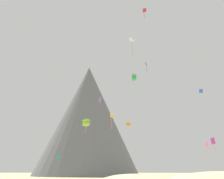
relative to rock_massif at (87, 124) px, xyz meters
The scene contains 14 objects.
rock_massif is the anchor object (origin of this frame).
kite_orange_mid 42.20m from the rock_massif, 64.07° to the right, with size 1.35×1.35×1.03m.
kite_violet_mid 26.42m from the rock_massif, 70.96° to the right, with size 1.25×2.09×5.06m.
kite_teal_low 32.77m from the rock_massif, 98.06° to the right, with size 1.22×1.21×3.86m.
kite_rainbow_low 53.35m from the rock_massif, 35.80° to the right, with size 0.84×2.10×4.69m.
kite_green_mid 52.49m from the rock_massif, 67.67° to the right, with size 1.22×1.15×1.47m.
kite_black_high 37.88m from the rock_massif, 38.42° to the right, with size 1.32×2.35×4.57m.
kite_lime_low 51.75m from the rock_massif, 80.84° to the right, with size 1.81×1.77×3.20m.
kite_magenta_low 60.34m from the rock_massif, 48.25° to the right, with size 0.87×0.95×3.52m.
kite_pink_high 34.33m from the rock_massif, 50.19° to the right, with size 1.23×0.85×1.54m.
kite_blue_mid 55.31m from the rock_massif, 44.62° to the right, with size 1.03×0.69×1.22m.
kite_red_high 63.95m from the rock_massif, 68.58° to the right, with size 0.96×0.62×2.93m.
kite_white_high 61.82m from the rock_massif, 71.61° to the right, with size 1.44×0.78×5.20m.
kite_gold_mid 55.17m from the rock_massif, 74.67° to the right, with size 0.93×0.96×3.53m.
Camera 1 is at (2.83, -28.89, 2.31)m, focal length 39.78 mm.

